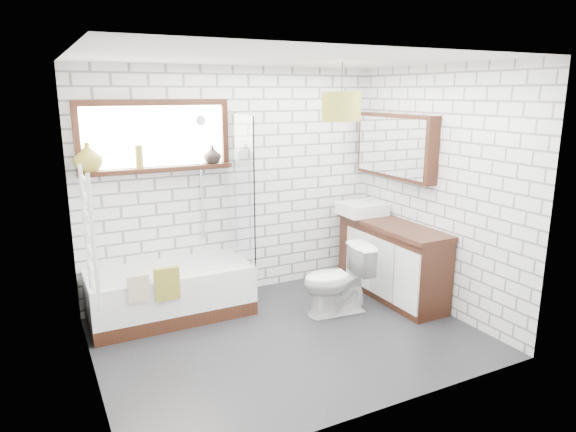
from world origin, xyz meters
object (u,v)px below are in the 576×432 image
bathtub (171,293)px  basin (362,209)px  vanity (391,260)px  pendant (341,106)px  toilet (337,280)px

bathtub → basin: bearing=-1.7°
vanity → pendant: 1.86m
bathtub → basin: size_ratio=3.30×
bathtub → pendant: 2.50m
pendant → vanity: bearing=9.0°
vanity → toilet: 0.79m
bathtub → toilet: bearing=-24.0°
toilet → pendant: 1.74m
bathtub → vanity: bearing=-13.8°
vanity → toilet: size_ratio=2.03×
vanity → pendant: size_ratio=3.97×
toilet → pendant: size_ratio=1.95×
basin → pendant: (-0.72, -0.62, 1.19)m
vanity → basin: bearing=96.8°
basin → pendant: size_ratio=1.31×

